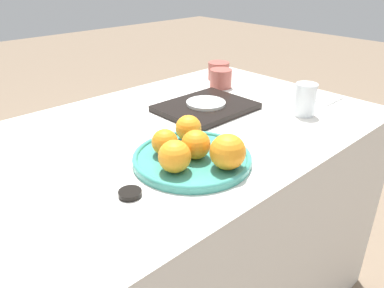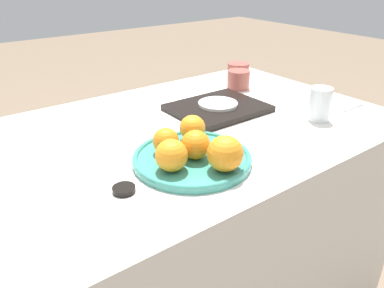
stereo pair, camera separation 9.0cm
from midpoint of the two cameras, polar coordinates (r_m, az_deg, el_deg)
name	(u,v)px [view 1 (the left image)]	position (r m, az deg, el deg)	size (l,w,h in m)	color
table	(158,241)	(1.28, -7.29, -14.54)	(1.47, 0.82, 0.77)	silver
fruit_platter	(192,158)	(0.92, -2.81, -2.23)	(0.29, 0.29, 0.02)	teal
orange_0	(196,145)	(0.90, -2.30, -0.15)	(0.07, 0.07, 0.07)	orange
orange_1	(188,128)	(0.99, -3.17, 2.38)	(0.07, 0.07, 0.07)	orange
orange_2	(175,156)	(0.84, -5.74, -1.97)	(0.08, 0.08, 0.08)	orange
orange_3	(229,151)	(0.85, 2.59, -1.21)	(0.08, 0.08, 0.08)	orange
orange_4	(165,142)	(0.92, -6.96, 0.21)	(0.07, 0.07, 0.07)	orange
water_glass	(305,99)	(1.24, 14.86, 6.54)	(0.07, 0.07, 0.10)	silver
serving_tray	(206,107)	(1.25, 0.04, 5.57)	(0.30, 0.24, 0.02)	black
side_plate	(206,103)	(1.24, 0.04, 6.22)	(0.13, 0.13, 0.01)	silver
cup_0	(219,71)	(1.58, 2.42, 11.05)	(0.09, 0.09, 0.07)	#9E4C42
cup_1	(221,78)	(1.48, 2.65, 9.93)	(0.09, 0.09, 0.07)	#9E4C42
napkin	(322,98)	(1.42, 17.53, 6.64)	(0.11, 0.10, 0.01)	white
soy_dish	(130,193)	(0.82, -12.60, -7.45)	(0.05, 0.05, 0.01)	black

